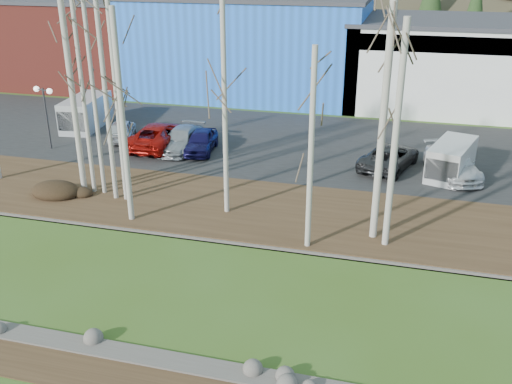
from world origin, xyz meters
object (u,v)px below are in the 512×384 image
(car_5, at_px, (452,163))
(van_white, at_px, (450,160))
(van_grey, at_px, (85,113))
(car_1, at_px, (160,135))
(car_4, at_px, (389,157))
(car_0, at_px, (122,130))
(car_3, at_px, (201,141))
(car_2, at_px, (181,139))
(street_lamp, at_px, (44,101))

(car_5, xyz_separation_m, van_white, (-0.14, -0.11, 0.22))
(van_white, distance_m, van_grey, 24.55)
(car_1, xyz_separation_m, car_4, (14.21, -0.16, -0.09))
(car_0, bearing_deg, car_3, 151.27)
(car_0, xyz_separation_m, car_1, (3.15, -0.86, 0.13))
(car_3, height_order, car_4, car_4)
(car_2, relative_size, car_4, 0.94)
(car_3, xyz_separation_m, van_white, (14.71, -0.42, 0.25))
(van_white, bearing_deg, car_5, 55.78)
(van_white, bearing_deg, car_3, -164.77)
(street_lamp, height_order, car_5, street_lamp)
(street_lamp, height_order, van_white, street_lamp)
(street_lamp, relative_size, car_0, 1.01)
(car_0, bearing_deg, street_lamp, 21.20)
(car_2, bearing_deg, car_1, 172.79)
(street_lamp, xyz_separation_m, car_4, (20.82, 1.89, -2.38))
(car_1, bearing_deg, van_grey, -20.01)
(car_0, relative_size, car_2, 0.83)
(car_1, relative_size, car_2, 1.21)
(van_grey, bearing_deg, street_lamp, -93.85)
(car_2, xyz_separation_m, van_white, (16.02, -0.40, 0.25))
(car_0, distance_m, car_2, 4.74)
(car_0, xyz_separation_m, van_white, (20.65, -1.45, 0.27))
(car_0, relative_size, car_4, 0.78)
(car_4, distance_m, car_5, 3.45)
(car_3, distance_m, car_4, 11.42)
(car_1, relative_size, car_5, 1.15)
(street_lamp, distance_m, car_1, 7.29)
(street_lamp, bearing_deg, car_1, 33.08)
(car_0, relative_size, car_5, 0.79)
(car_2, xyz_separation_m, car_3, (1.31, 0.02, 0.00))
(car_3, xyz_separation_m, car_5, (14.85, -0.31, 0.03))
(car_3, bearing_deg, car_2, 173.81)
(car_2, bearing_deg, car_3, 1.24)
(car_2, height_order, car_5, car_5)
(car_3, bearing_deg, car_4, -6.95)
(car_4, height_order, van_white, van_white)
(car_1, bearing_deg, car_3, 177.24)
(street_lamp, bearing_deg, van_white, 19.30)
(street_lamp, height_order, car_0, street_lamp)
(car_0, height_order, car_5, car_5)
(car_1, xyz_separation_m, van_white, (17.50, -0.59, 0.14))
(car_1, height_order, van_grey, van_grey)
(car_1, height_order, car_2, car_1)
(car_2, distance_m, car_5, 16.16)
(street_lamp, bearing_deg, car_0, 55.86)
(car_1, bearing_deg, street_lamp, 18.11)
(car_0, xyz_separation_m, car_5, (20.78, -1.34, 0.05))
(car_5, bearing_deg, street_lamp, 164.52)
(van_grey, bearing_deg, car_2, -25.33)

